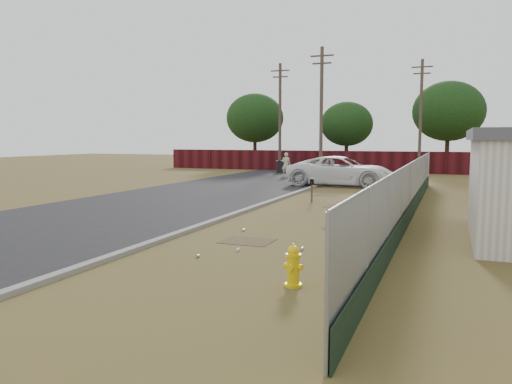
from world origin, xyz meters
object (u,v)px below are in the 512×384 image
at_px(fire_hydrant, 293,266).
at_px(pedestrian, 286,165).
at_px(mailbox, 312,183).
at_px(pickup_truck, 342,171).
at_px(trash_bin, 280,167).

height_order(fire_hydrant, pedestrian, pedestrian).
bearing_deg(pedestrian, mailbox, 99.40).
xyz_separation_m(pickup_truck, trash_bin, (-7.11, 9.55, -0.37)).
relative_size(pedestrian, trash_bin, 1.77).
bearing_deg(mailbox, pickup_truck, 92.57).
relative_size(mailbox, trash_bin, 1.06).
bearing_deg(pickup_truck, trash_bin, 37.37).
relative_size(mailbox, pedestrian, 0.60).
distance_m(pedestrian, trash_bin, 4.27).
xyz_separation_m(pedestrian, trash_bin, (-1.75, 3.87, -0.38)).
bearing_deg(trash_bin, fire_hydrant, -70.92).
bearing_deg(mailbox, fire_hydrant, -76.53).
bearing_deg(fire_hydrant, trash_bin, 109.08).
bearing_deg(pedestrian, pickup_truck, 120.43).
relative_size(pickup_truck, trash_bin, 6.29).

